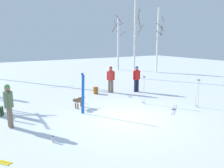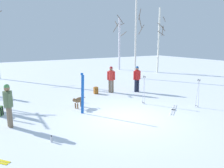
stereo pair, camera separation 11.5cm
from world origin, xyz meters
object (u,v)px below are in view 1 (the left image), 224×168
Objects in this scene: ski_poles_0 at (198,92)px; ski_poles_1 at (144,89)px; birch_tree_3 at (135,38)px; person_0 at (9,103)px; water_bottle_1 at (53,139)px; dog at (79,101)px; birch_tree_4 at (118,42)px; backpack_0 at (96,90)px; birch_tree_5 at (158,40)px; ski_pair_lying_0 at (173,109)px; ski_pair_planted_0 at (83,94)px; water_bottle_0 at (81,100)px; person_1 at (111,78)px; person_2 at (137,77)px.

ski_poles_0 is 0.96× the size of ski_poles_1.
person_0 is at bearing -149.44° from birch_tree_3.
ski_poles_0 is at bearing 0.11° from water_bottle_1.
birch_tree_4 is (9.64, 11.24, 2.79)m from dog.
ski_poles_0 is 9.38m from birch_tree_3.
backpack_0 is (-1.19, 3.32, -0.60)m from ski_poles_1.
dog is 0.12× the size of birch_tree_3.
birch_tree_5 is at bearing 43.77° from ski_poles_1.
ski_pair_planted_0 is at bearing 155.85° from ski_pair_lying_0.
birch_tree_4 is (11.83, 14.24, 3.07)m from water_bottle_1.
birch_tree_5 is (8.57, 8.21, 2.61)m from ski_poles_1.
water_bottle_0 is (3.70, 1.73, -0.86)m from person_0.
dog is at bearing -133.31° from backpack_0.
birch_tree_5 reaches higher than person_0.
birch_tree_3 reaches higher than person_1.
person_2 is at bearing 5.91° from water_bottle_0.
person_0 is 1.21× the size of ski_pair_lying_0.
person_1 is 1.21× the size of ski_pair_lying_0.
ski_pair_lying_0 is 0.21× the size of birch_tree_5.
birch_tree_4 is at bearing 54.62° from person_1.
ski_pair_planted_0 is at bearing 175.89° from ski_poles_1.
water_bottle_1 is 0.04× the size of birch_tree_4.
dog is (-3.08, -2.00, -0.59)m from person_1.
water_bottle_0 is at bearing 133.82° from ski_pair_lying_0.
person_0 is at bearing -136.72° from birch_tree_4.
ski_poles_0 is at bearing -66.97° from person_1.
person_1 is 1.29m from backpack_0.
ski_pair_lying_0 is at bearing -14.24° from person_0.
ski_pair_lying_0 is at bearing -68.78° from ski_poles_1.
ski_pair_lying_0 is at bearing -100.95° from person_2.
person_2 is 0.26× the size of birch_tree_5.
ski_pair_planted_0 is 0.29× the size of birch_tree_5.
ski_poles_0 is 0.22× the size of birch_tree_5.
birch_tree_4 is at bearing 43.28° from person_0.
person_1 is 3.72m from dog.
ski_poles_0 is at bearing -58.79° from backpack_0.
birch_tree_3 reaches higher than person_2.
backpack_0 is at bearing 169.47° from person_1.
person_0 is at bearing 165.76° from ski_pair_lying_0.
person_2 is (1.55, -0.72, 0.00)m from person_1.
birch_tree_3 is at bearing 54.26° from person_2.
person_0 reaches higher than dog.
person_1 is 0.90× the size of ski_pair_planted_0.
dog is 1.01m from water_bottle_0.
ski_pair_planted_0 is 10.53m from birch_tree_3.
person_1 is 5.43m from ski_poles_0.
person_2 is at bearing -116.72° from birch_tree_4.
person_0 is 17.81m from birch_tree_4.
water_bottle_0 is 0.04× the size of birch_tree_4.
ski_pair_planted_0 is 0.27× the size of birch_tree_3.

